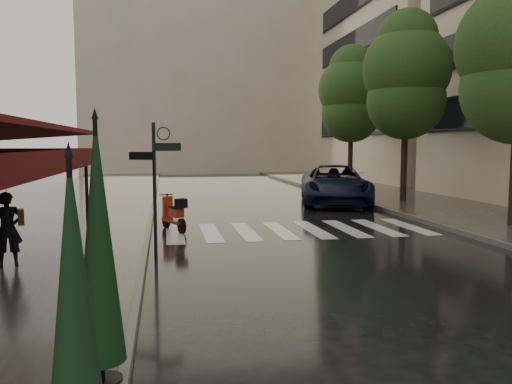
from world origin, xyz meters
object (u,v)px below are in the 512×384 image
object	(u,v)px
scooter	(174,215)
pedestrian_with_umbrella	(6,189)
parked_car	(335,185)
parasol_front	(99,241)
parasol_back	(74,304)

from	to	relation	value
scooter	pedestrian_with_umbrella	bearing A→B (deg)	-151.00
pedestrian_with_umbrella	parked_car	distance (m)	14.57
parasol_front	parasol_back	xyz separation A→B (m)	(-0.00, -1.46, -0.19)
parasol_back	parasol_front	bearing A→B (deg)	90.00
parasol_back	scooter	bearing A→B (deg)	85.21
scooter	parked_car	size ratio (longest dim) A/B	0.25
pedestrian_with_umbrella	scooter	bearing A→B (deg)	36.17
pedestrian_with_umbrella	parasol_back	world-z (taller)	parasol_back
pedestrian_with_umbrella	parasol_back	xyz separation A→B (m)	(2.48, -7.06, -0.27)
parked_car	scooter	bearing A→B (deg)	-126.46
parked_car	parasol_back	xyz separation A→B (m)	(-8.04, -17.09, 0.59)
parked_car	parasol_front	size ratio (longest dim) A/B	2.17
parasol_back	parked_car	bearing A→B (deg)	64.80
pedestrian_with_umbrella	scooter	size ratio (longest dim) A/B	1.54
scooter	parasol_front	world-z (taller)	parasol_front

